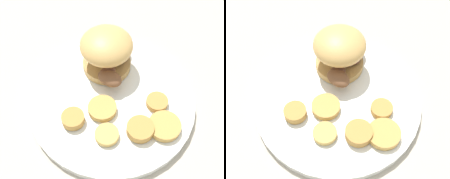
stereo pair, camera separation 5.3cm
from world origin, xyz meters
The scene contains 9 objects.
ground_plane centered at (0.00, 0.00, 0.00)m, with size 4.00×4.00×0.00m, color #B2A899.
dinner_plate centered at (0.00, 0.00, 0.01)m, with size 0.30×0.30×0.02m.
sandwich centered at (-0.05, 0.05, 0.06)m, with size 0.11×0.12×0.08m.
potato_round_0 centered at (0.05, -0.06, 0.02)m, with size 0.04×0.04×0.01m, color tan.
potato_round_1 centered at (-0.02, -0.08, 0.02)m, with size 0.04×0.04×0.02m, color #BC8942.
potato_round_2 centered at (0.01, -0.03, 0.02)m, with size 0.05×0.05×0.01m, color tan.
potato_round_3 centered at (0.08, -0.02, 0.02)m, with size 0.05×0.05×0.02m, color #BC8942.
potato_round_4 centered at (0.07, 0.04, 0.02)m, with size 0.04×0.04×0.01m, color #BC8942.
potato_round_5 centered at (0.10, 0.01, 0.02)m, with size 0.05×0.05×0.01m, color tan.
Camera 2 is at (0.24, -0.18, 0.48)m, focal length 50.00 mm.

